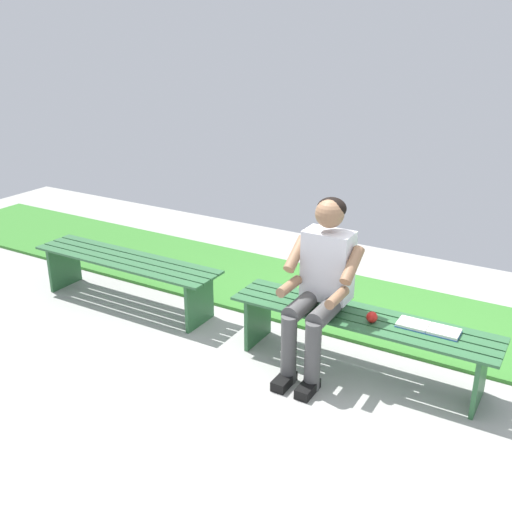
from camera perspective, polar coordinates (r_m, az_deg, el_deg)
The scene contains 7 objects.
ground_plane at distance 4.14m, azimuth -10.15°, elevation -13.37°, with size 10.00×7.00×0.04m, color #9E9E99.
grass_strip at distance 5.55m, azimuth 2.95°, elevation -3.17°, with size 9.00×1.23×0.03m, color #387A2D.
bench_near at distance 4.23m, azimuth 10.03°, elevation -6.92°, with size 1.90×0.41×0.44m.
bench_far at distance 5.28m, azimuth -12.47°, elevation -1.22°, with size 1.81×0.41×0.44m.
person_seated at distance 4.08m, azimuth 6.24°, elevation -2.43°, with size 0.50×0.69×1.24m.
apple at distance 4.09m, azimuth 11.15°, elevation -5.82°, with size 0.08×0.08×0.08m, color red.
book_open at distance 4.10m, azimuth 16.33°, elevation -6.71°, with size 0.41×0.16×0.02m.
Camera 1 is at (-1.22, 3.53, 2.32)m, focal length 41.33 mm.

